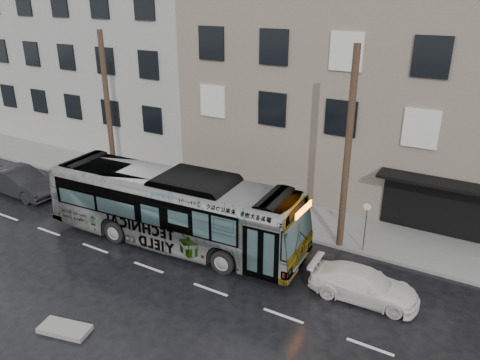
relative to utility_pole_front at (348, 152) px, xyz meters
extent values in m
plane|color=black|center=(-6.50, -3.30, -4.65)|extent=(120.00, 120.00, 0.00)
cube|color=gray|center=(-6.50, 1.60, -4.58)|extent=(90.00, 3.60, 0.15)
cube|color=gray|center=(-1.50, 9.40, 0.85)|extent=(20.00, 12.00, 11.00)
cube|color=#A3A19A|center=(-24.50, 10.90, 3.35)|extent=(26.00, 15.00, 16.00)
cylinder|color=#4C3726|center=(0.00, 0.00, 0.00)|extent=(0.30, 0.30, 9.00)
cylinder|color=#4C3726|center=(-14.00, 0.00, 0.00)|extent=(0.30, 0.30, 9.00)
cylinder|color=slate|center=(1.10, 0.00, -3.30)|extent=(0.06, 0.06, 2.40)
imported|color=#B2B2B2|center=(-6.90, -3.44, -2.89)|extent=(12.80, 3.70, 3.52)
imported|color=white|center=(2.07, -3.26, -4.04)|extent=(4.26, 1.91, 1.21)
imported|color=black|center=(-17.97, -3.51, -3.85)|extent=(4.88, 1.75, 1.60)
cube|color=gray|center=(-6.34, -10.40, -4.56)|extent=(1.94, 1.19, 0.18)
camera|label=1|loc=(5.60, -18.67, 6.38)|focal=35.00mm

